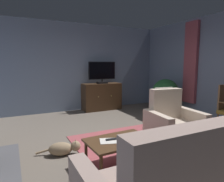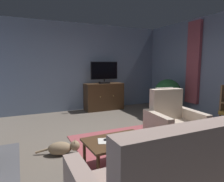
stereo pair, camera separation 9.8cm
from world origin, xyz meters
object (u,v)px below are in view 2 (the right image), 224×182
Objects in this scene: armchair_in_far_corner at (173,127)px; cat at (63,148)px; television at (104,72)px; coffee_table at (117,143)px; tv_cabinet at (104,97)px; potted_plant_leafy_by_curtain at (168,93)px; tv_remote at (110,139)px; folded_newspaper at (109,141)px.

armchair_in_far_corner reaches higher than cat.
coffee_table is (-1.28, -3.47, -0.87)m from television.
television is at bearing -90.00° from tv_cabinet.
armchair_in_far_corner is 0.99× the size of potted_plant_leafy_by_curtain.
coffee_table is 0.92× the size of armchair_in_far_corner.
tv_cabinet is 3.75m from tv_remote.
folded_newspaper is 0.94m from cat.
armchair_in_far_corner reaches higher than tv_remote.
tv_remote is (-1.38, -3.49, 0.01)m from tv_cabinet.
cat is at bearing 167.01° from armchair_in_far_corner.
television is 5.29× the size of tv_remote.
coffee_table is at bearing 16.37° from folded_newspaper.
television is at bearing 69.80° from coffee_table.
tv_cabinet is 7.29× the size of tv_remote.
coffee_table is 0.12m from tv_remote.
television is at bearing 90.51° from armchair_in_far_corner.
potted_plant_leafy_by_curtain is at bearing -135.78° from tv_remote.
tv_cabinet is 3.74m from coffee_table.
potted_plant_leafy_by_curtain is at bearing 55.62° from folded_newspaper.
potted_plant_leafy_by_curtain is (2.83, 2.11, 0.21)m from tv_remote.
tv_remote is at bearing 55.77° from folded_newspaper.
folded_newspaper is at bearing -112.14° from television.
potted_plant_leafy_by_curtain reaches higher than folded_newspaper.
cat is (-1.91, -2.78, -0.29)m from tv_cabinet.
tv_remote is at bearing 164.79° from coffee_table.
coffee_table is at bearing -110.20° from television.
folded_newspaper is (-0.13, 0.01, 0.05)m from coffee_table.
potted_plant_leafy_by_curtain is 3.67m from cat.
armchair_in_far_corner is at bearing 12.87° from coffee_table.
armchair_in_far_corner is 2.00m from cat.
folded_newspaper reaches higher than cat.
folded_newspaper is (-0.03, -0.02, -0.01)m from tv_remote.
tv_remote is (-0.10, 0.03, 0.06)m from coffee_table.
tv_remote is 0.17× the size of armchair_in_far_corner.
tv_cabinet is at bearing 136.35° from potted_plant_leafy_by_curtain.
tv_remote is 0.25× the size of cat.
armchair_in_far_corner is 1.49× the size of cat.
tv_remote is at bearing -169.14° from armchair_in_far_corner.
tv_cabinet reaches higher than cat.
folded_newspaper is (-1.41, -3.46, -0.82)m from television.
coffee_table is 0.90× the size of potted_plant_leafy_by_curtain.
coffee_table reaches higher than cat.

